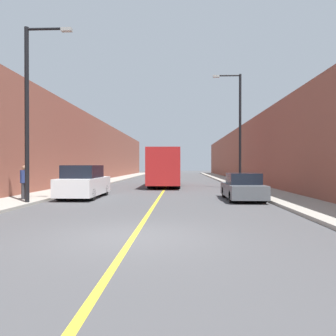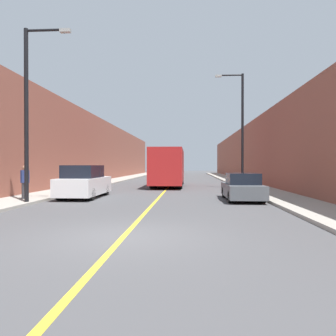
# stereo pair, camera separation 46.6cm
# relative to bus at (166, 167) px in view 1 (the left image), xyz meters

# --- Properties ---
(ground_plane) EXTENTS (200.00, 200.00, 0.00)m
(ground_plane) POSITION_rel_bus_xyz_m (0.08, -20.56, -1.74)
(ground_plane) COLOR #474749
(sidewalk_left) EXTENTS (2.54, 72.00, 0.14)m
(sidewalk_left) POSITION_rel_bus_xyz_m (-6.85, 9.44, -1.67)
(sidewalk_left) COLOR #9E998E
(sidewalk_left) RESTS_ON ground
(sidewalk_right) EXTENTS (2.54, 72.00, 0.14)m
(sidewalk_right) POSITION_rel_bus_xyz_m (7.00, 9.44, -1.67)
(sidewalk_right) COLOR #9E998E
(sidewalk_right) RESTS_ON ground
(building_row_left) EXTENTS (4.00, 72.00, 7.18)m
(building_row_left) POSITION_rel_bus_xyz_m (-10.12, 9.44, 1.85)
(building_row_left) COLOR brown
(building_row_left) RESTS_ON ground
(building_row_right) EXTENTS (4.00, 72.00, 6.43)m
(building_row_right) POSITION_rel_bus_xyz_m (10.27, 9.44, 1.48)
(building_row_right) COLOR brown
(building_row_right) RESTS_ON ground
(road_center_line) EXTENTS (0.16, 72.00, 0.01)m
(road_center_line) POSITION_rel_bus_xyz_m (0.08, 9.44, -1.73)
(road_center_line) COLOR gold
(road_center_line) RESTS_ON ground
(bus) EXTENTS (2.60, 10.10, 3.23)m
(bus) POSITION_rel_bus_xyz_m (0.00, 0.00, 0.00)
(bus) COLOR #AD1E1E
(bus) RESTS_ON ground
(parked_suv_left) EXTENTS (1.96, 4.85, 1.87)m
(parked_suv_left) POSITION_rel_bus_xyz_m (-4.21, -10.59, -0.87)
(parked_suv_left) COLOR silver
(parked_suv_left) RESTS_ON ground
(car_right_near) EXTENTS (1.80, 4.39, 1.45)m
(car_right_near) POSITION_rel_bus_xyz_m (4.64, -11.40, -1.08)
(car_right_near) COLOR #51565B
(car_right_near) RESTS_ON ground
(street_lamp_left) EXTENTS (2.25, 0.24, 8.18)m
(street_lamp_left) POSITION_rel_bus_xyz_m (-5.71, -14.01, 2.98)
(street_lamp_left) COLOR black
(street_lamp_left) RESTS_ON sidewalk_left
(street_lamp_right) EXTENTS (2.25, 0.24, 8.94)m
(street_lamp_right) POSITION_rel_bus_xyz_m (5.88, -2.92, 3.37)
(street_lamp_right) COLOR black
(street_lamp_right) RESTS_ON sidewalk_right
(pedestrian) EXTENTS (0.38, 0.24, 1.72)m
(pedestrian) POSITION_rel_bus_xyz_m (-6.61, -12.74, -0.71)
(pedestrian) COLOR #2D2D33
(pedestrian) RESTS_ON sidewalk_left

